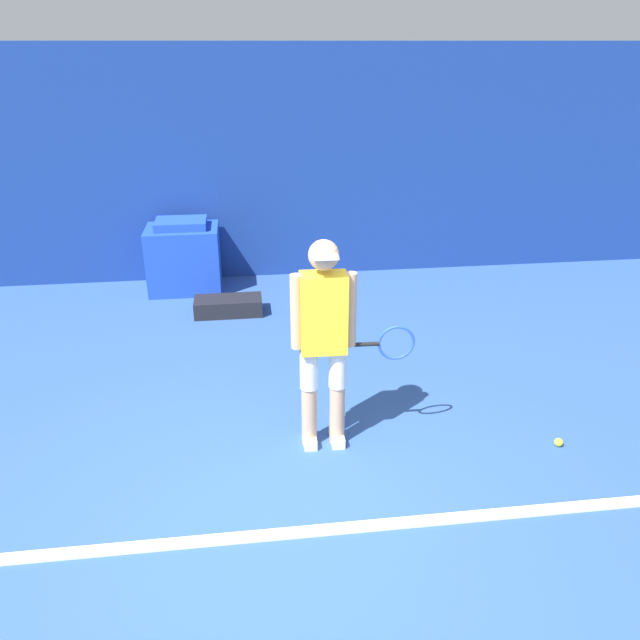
% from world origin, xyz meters
% --- Properties ---
extents(ground_plane, '(24.00, 24.00, 0.00)m').
position_xyz_m(ground_plane, '(0.00, 0.00, 0.00)').
color(ground_plane, '#2D5193').
extents(back_wall, '(24.00, 0.10, 2.94)m').
position_xyz_m(back_wall, '(0.00, 5.03, 1.47)').
color(back_wall, navy).
rests_on(back_wall, ground_plane).
extents(court_baseline, '(21.60, 0.10, 0.01)m').
position_xyz_m(court_baseline, '(0.00, 0.03, 0.01)').
color(court_baseline, white).
rests_on(court_baseline, ground_plane).
extents(tennis_player, '(0.94, 0.29, 1.68)m').
position_xyz_m(tennis_player, '(0.45, 1.02, 0.94)').
color(tennis_player, tan).
rests_on(tennis_player, ground_plane).
extents(tennis_ball, '(0.07, 0.07, 0.07)m').
position_xyz_m(tennis_ball, '(2.28, 0.73, 0.03)').
color(tennis_ball, '#D1E533').
rests_on(tennis_ball, ground_plane).
extents(covered_chair, '(0.89, 0.67, 0.92)m').
position_xyz_m(covered_chair, '(-0.87, 4.60, 0.43)').
color(covered_chair, blue).
rests_on(covered_chair, ground_plane).
extents(equipment_bag, '(0.78, 0.36, 0.20)m').
position_xyz_m(equipment_bag, '(-0.33, 3.71, 0.10)').
color(equipment_bag, black).
rests_on(equipment_bag, ground_plane).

